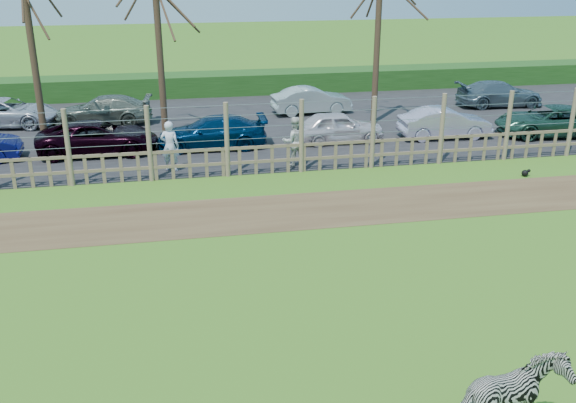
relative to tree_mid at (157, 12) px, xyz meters
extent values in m
plane|color=olive|center=(2.00, -13.50, -4.87)|extent=(120.00, 120.00, 0.00)
cube|color=brown|center=(2.00, -9.00, -4.86)|extent=(34.00, 2.80, 0.01)
cube|color=#232326|center=(2.00, 1.00, -4.85)|extent=(44.00, 13.00, 0.04)
cube|color=#1E4716|center=(2.00, 8.00, -4.32)|extent=(46.00, 2.00, 1.10)
cube|color=brown|center=(2.00, -5.50, -4.42)|extent=(30.00, 0.06, 0.10)
cube|color=brown|center=(2.00, -5.50, -3.92)|extent=(30.00, 0.06, 0.10)
cylinder|color=brown|center=(-3.00, -5.50, -3.62)|extent=(0.16, 0.16, 2.50)
cylinder|color=brown|center=(-0.50, -5.50, -3.62)|extent=(0.16, 0.16, 2.50)
cylinder|color=brown|center=(2.00, -5.50, -3.62)|extent=(0.16, 0.16, 2.50)
cylinder|color=brown|center=(4.50, -5.50, -3.62)|extent=(0.16, 0.16, 2.50)
cylinder|color=brown|center=(7.00, -5.50, -3.62)|extent=(0.16, 0.16, 2.50)
cylinder|color=brown|center=(9.50, -5.50, -3.62)|extent=(0.16, 0.16, 2.50)
cylinder|color=brown|center=(12.00, -5.50, -3.62)|extent=(0.16, 0.16, 2.50)
cylinder|color=brown|center=(14.50, -5.50, -3.62)|extent=(0.16, 0.16, 2.50)
cylinder|color=gray|center=(2.00, -5.50, -3.62)|extent=(30.00, 0.02, 0.02)
cylinder|color=gray|center=(2.00, -5.50, -3.22)|extent=(30.00, 0.02, 0.02)
cylinder|color=gray|center=(2.00, -5.50, -2.82)|extent=(30.00, 0.02, 0.02)
cylinder|color=gray|center=(2.00, -5.50, -2.47)|extent=(30.00, 0.02, 0.02)
cylinder|color=#3D2B1E|center=(-4.50, -1.00, -1.12)|extent=(0.26, 0.26, 7.50)
cylinder|color=#3D2B1E|center=(0.00, 0.00, -1.62)|extent=(0.26, 0.26, 6.50)
cylinder|color=#3D2B1E|center=(9.00, 0.50, -1.37)|extent=(0.26, 0.26, 7.00)
imported|color=gray|center=(4.87, -18.82, -4.12)|extent=(1.92, 1.25, 1.50)
imported|color=silver|center=(0.15, -4.67, -3.96)|extent=(0.72, 0.58, 1.72)
imported|color=beige|center=(4.38, -4.87, -3.96)|extent=(0.87, 0.70, 1.72)
sphere|color=black|center=(11.75, -7.38, -4.76)|extent=(0.22, 0.22, 0.22)
sphere|color=black|center=(11.88, -7.38, -4.68)|extent=(0.11, 0.11, 0.11)
imported|color=black|center=(-2.43, -2.13, -4.23)|extent=(4.32, 2.01, 1.20)
imported|color=#032045|center=(1.74, -2.18, -4.23)|extent=(4.17, 1.78, 1.20)
imported|color=silver|center=(6.67, -2.24, -4.23)|extent=(3.53, 1.43, 1.20)
imported|color=#B5ADCB|center=(11.00, -2.44, -4.23)|extent=(3.69, 1.42, 1.20)
imported|color=#214837|center=(15.35, -2.88, -4.23)|extent=(4.51, 2.45, 1.20)
imported|color=#B5B7C4|center=(-6.64, 2.77, -4.23)|extent=(4.53, 2.51, 1.20)
imported|color=#5D6659|center=(-2.60, 2.43, -4.23)|extent=(4.28, 2.07, 1.20)
imported|color=#AFBFBD|center=(6.69, 2.70, -4.23)|extent=(3.73, 1.54, 1.20)
imported|color=slate|center=(15.97, 2.47, -4.23)|extent=(4.20, 1.84, 1.20)
camera|label=1|loc=(0.18, -25.84, 2.07)|focal=40.00mm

